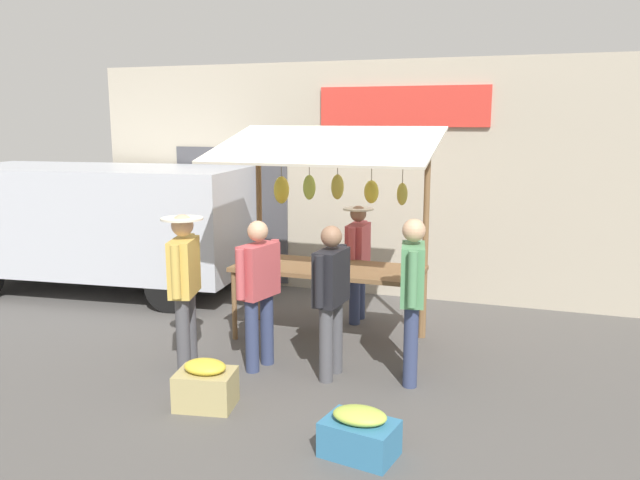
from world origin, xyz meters
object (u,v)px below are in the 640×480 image
Objects in this scene: market_stall at (326,210)px; shopper_with_ponytail at (184,279)px; vendor_with_sunhat at (358,255)px; produce_crate_near at (360,434)px; shopper_in_grey_tee at (331,292)px; shopper_with_shopping_bag at (412,289)px; shopper_in_striped_shirt at (259,285)px; produce_crate_side at (206,385)px; parked_van at (92,217)px.

market_stall is 1.86m from shopper_with_ponytail.
vendor_with_sunhat reaches higher than produce_crate_near.
produce_crate_near is at bearing -132.75° from shopper_with_ponytail.
shopper_in_grey_tee is (-0.42, 1.11, -0.65)m from market_stall.
shopper_with_ponytail reaches higher than shopper_in_grey_tee.
market_stall is 1.65m from shopper_with_shopping_bag.
market_stall is 1.60× the size of shopper_in_striped_shirt.
vendor_with_sunhat is at bearing -46.00° from shopper_with_ponytail.
produce_crate_side is (1.55, -0.37, 0.03)m from produce_crate_near.
shopper_in_grey_tee is (-0.24, 1.83, 0.01)m from vendor_with_sunhat.
shopper_with_shopping_bag is 2.15m from produce_crate_side.
shopper_with_shopping_bag reaches higher than shopper_with_ponytail.
vendor_with_sunhat is 2.61× the size of produce_crate_side.
parked_van reaches higher than shopper_in_striped_shirt.
parked_van is at bearing -33.62° from produce_crate_near.
parked_van is 6.30m from produce_crate_near.
parked_van is (4.25, -0.22, 0.25)m from vendor_with_sunhat.
shopper_in_grey_tee is 2.69× the size of produce_crate_side.
parked_van reaches higher than shopper_with_shopping_bag.
shopper_with_ponytail is 3.83m from parked_van.
shopper_in_grey_tee is 1.51m from shopper_with_ponytail.
shopper_with_ponytail is (2.26, 0.46, 0.02)m from shopper_with_shopping_bag.
shopper_in_striped_shirt is at bearing 72.49° from market_stall.
market_stall is 4.04× the size of produce_crate_near.
vendor_with_sunhat is 1.97m from shopper_with_shopping_bag.
shopper_in_grey_tee reaches higher than produce_crate_near.
shopper_in_striped_shirt reaches higher than shopper_in_grey_tee.
shopper_with_shopping_bag is 1.73m from produce_crate_near.
shopper_in_striped_shirt is at bearing -83.25° from shopper_with_ponytail.
shopper_with_shopping_bag is 1.05× the size of shopper_in_grey_tee.
vendor_with_sunhat is 0.92× the size of shopper_with_shopping_bag.
vendor_with_sunhat is 2.47m from shopper_with_ponytail.
shopper_with_ponytail reaches higher than produce_crate_near.
parked_van is at bearing 73.69° from shopper_in_striped_shirt.
parked_van is 7.91× the size of produce_crate_side.
produce_crate_near is at bearing 114.02° from market_stall.
parked_van reaches higher than shopper_with_ponytail.
shopper_with_shopping_bag reaches higher than produce_crate_side.
shopper_with_shopping_bag is at bearing -93.25° from produce_crate_near.
parked_van reaches higher than produce_crate_near.
produce_crate_near is (-0.69, 1.40, -0.71)m from shopper_in_grey_tee.
parked_van is (4.49, -2.05, 0.23)m from shopper_in_grey_tee.
market_stall is 4.19m from parked_van.
market_stall reaches higher than produce_crate_side.
vendor_with_sunhat is at bearing 20.76° from shopper_with_shopping_bag.
market_stall is at bearing -101.43° from produce_crate_side.
shopper_with_shopping_bag reaches higher than shopper_in_grey_tee.
shopper_with_ponytail is at bearing 53.52° from market_stall.
shopper_with_ponytail is at bearing -26.65° from produce_crate_near.
vendor_with_sunhat is (-0.18, -0.72, -0.67)m from market_stall.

